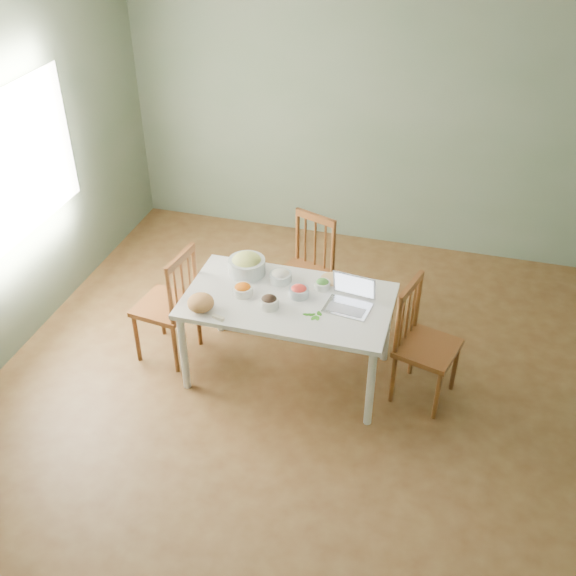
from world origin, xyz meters
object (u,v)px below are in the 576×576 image
(chair_right, at_px, (428,345))
(chair_left, at_px, (165,303))
(bowl_squash, at_px, (247,264))
(laptop, at_px, (348,296))
(dining_table, at_px, (288,337))
(chair_far, at_px, (302,273))
(bread_boule, at_px, (201,303))

(chair_right, bearing_deg, chair_left, 106.97)
(bowl_squash, distance_m, laptop, 0.91)
(dining_table, xyz_separation_m, bowl_squash, (-0.41, 0.26, 0.46))
(chair_far, xyz_separation_m, chair_right, (1.16, -0.70, 0.00))
(dining_table, xyz_separation_m, chair_left, (-1.04, -0.02, 0.14))
(bowl_squash, height_order, laptop, laptop)
(chair_right, bearing_deg, laptop, 108.67)
(chair_right, xyz_separation_m, bread_boule, (-1.67, -0.35, 0.31))
(chair_right, bearing_deg, bowl_squash, 97.08)
(chair_far, bearing_deg, laptop, -33.11)
(bowl_squash, bearing_deg, chair_far, 54.62)
(laptop, bearing_deg, chair_right, 10.50)
(chair_far, bearing_deg, bread_boule, -95.37)
(dining_table, relative_size, bread_boule, 7.87)
(chair_left, height_order, bread_boule, chair_left)
(dining_table, relative_size, chair_left, 1.55)
(dining_table, relative_size, chair_far, 1.59)
(chair_left, distance_m, chair_right, 2.12)
(bread_boule, height_order, bowl_squash, bowl_squash)
(bread_boule, relative_size, laptop, 0.60)
(dining_table, relative_size, laptop, 4.75)
(chair_far, relative_size, bread_boule, 4.94)
(chair_far, xyz_separation_m, bread_boule, (-0.51, -1.04, 0.31))
(bread_boule, relative_size, bowl_squash, 0.68)
(chair_far, height_order, chair_right, chair_right)
(chair_far, bearing_deg, dining_table, -63.43)
(chair_left, distance_m, bowl_squash, 0.75)
(dining_table, bearing_deg, chair_left, -178.87)
(chair_far, distance_m, bread_boule, 1.20)
(chair_left, distance_m, laptop, 1.54)
(dining_table, xyz_separation_m, chair_far, (-0.08, 0.73, 0.13))
(chair_right, height_order, bowl_squash, chair_right)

